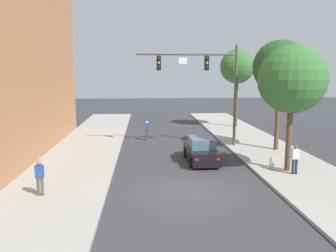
{
  "coord_description": "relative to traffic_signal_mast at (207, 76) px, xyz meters",
  "views": [
    {
      "loc": [
        -2.23,
        -15.47,
        5.64
      ],
      "look_at": [
        -0.6,
        7.54,
        2.0
      ],
      "focal_mm": 36.27,
      "sensor_mm": 36.0,
      "label": 1
    }
  ],
  "objects": [
    {
      "name": "ground_plane",
      "position": [
        -2.46,
        -9.53,
        -5.38
      ],
      "size": [
        120.0,
        120.0,
        0.0
      ],
      "primitive_type": "plane",
      "color": "#38383D"
    },
    {
      "name": "sidewalk_left",
      "position": [
        -8.96,
        -9.53,
        -5.31
      ],
      "size": [
        5.0,
        60.0,
        0.15
      ],
      "primitive_type": "cube",
      "color": "#A8A59E",
      "rests_on": "ground"
    },
    {
      "name": "sidewalk_right",
      "position": [
        4.04,
        -9.53,
        -5.31
      ],
      "size": [
        5.0,
        60.0,
        0.15
      ],
      "primitive_type": "cube",
      "color": "#A8A59E",
      "rests_on": "ground"
    },
    {
      "name": "traffic_signal_mast",
      "position": [
        0.0,
        0.0,
        0.0
      ],
      "size": [
        7.44,
        0.38,
        7.5
      ],
      "color": "#514C47",
      "rests_on": "sidewalk_right"
    },
    {
      "name": "car_lead_black",
      "position": [
        -1.09,
        -4.11,
        -4.66
      ],
      "size": [
        1.88,
        4.26,
        1.6
      ],
      "color": "black",
      "rests_on": "ground"
    },
    {
      "name": "pedestrian_sidewalk_left_walker",
      "position": [
        -9.39,
        -9.98,
        -4.32
      ],
      "size": [
        0.36,
        0.22,
        1.64
      ],
      "color": "brown",
      "rests_on": "sidewalk_left"
    },
    {
      "name": "pedestrian_crossing_road",
      "position": [
        -4.47,
        3.15,
        -4.47
      ],
      "size": [
        0.36,
        0.22,
        1.64
      ],
      "color": "brown",
      "rests_on": "ground"
    },
    {
      "name": "pedestrian_sidewalk_right_walker",
      "position": [
        3.48,
        -7.61,
        -4.32
      ],
      "size": [
        0.36,
        0.22,
        1.64
      ],
      "color": "#232847",
      "rests_on": "sidewalk_right"
    },
    {
      "name": "fire_hydrant",
      "position": [
        2.6,
        -6.58,
        -4.88
      ],
      "size": [
        0.48,
        0.24,
        0.72
      ],
      "color": "#B2B2B7",
      "rests_on": "sidewalk_right"
    },
    {
      "name": "street_tree_nearest",
      "position": [
        3.39,
        -6.89,
        -0.13
      ],
      "size": [
        3.73,
        3.73,
        6.99
      ],
      "color": "brown",
      "rests_on": "sidewalk_right"
    },
    {
      "name": "street_tree_second",
      "position": [
        4.8,
        -1.64,
        0.62
      ],
      "size": [
        3.74,
        3.74,
        7.75
      ],
      "color": "brown",
      "rests_on": "sidewalk_right"
    },
    {
      "name": "street_tree_third",
      "position": [
        4.69,
        8.91,
        0.82
      ],
      "size": [
        3.43,
        3.43,
        7.82
      ],
      "color": "brown",
      "rests_on": "sidewalk_right"
    }
  ]
}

